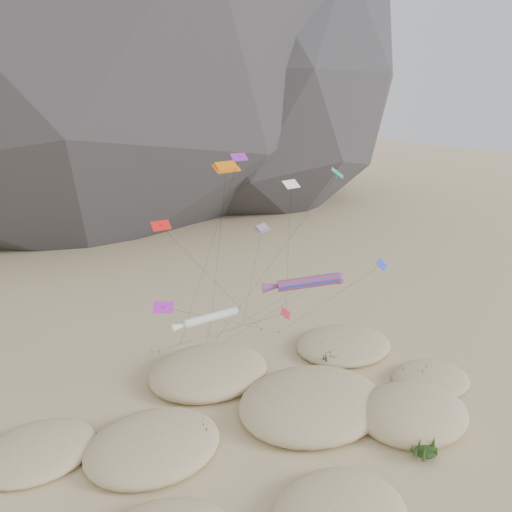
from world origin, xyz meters
The scene contains 9 objects.
ground centered at (0.00, 0.00, 0.00)m, with size 500.00×500.00×0.00m, color #CCB789.
dunes centered at (-0.69, 4.86, 0.68)m, with size 52.40×35.84×3.74m.
dune_grass centered at (-0.15, 2.78, 0.83)m, with size 44.21×26.40×1.48m.
kite_stakes centered at (2.41, 23.91, 0.15)m, with size 21.20×4.95×0.30m.
rainbow_tube_kite centered at (4.76, 7.53, 13.54)m, with size 8.42×20.35×14.53m.
white_tube_kite centered at (-4.68, 12.06, 9.79)m, with size 8.56×11.58×10.53m.
orange_parafoil centered at (-1.14, 13.92, 25.15)m, with size 4.32×12.30×25.95m.
multi_parafoil centered at (4.27, 15.66, 17.54)m, with size 5.06×12.73×18.20m.
delta_kites centered at (5.32, 12.00, 17.45)m, with size 27.19×21.06×26.96m.
Camera 1 is at (-24.73, -32.35, 32.56)m, focal length 35.00 mm.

